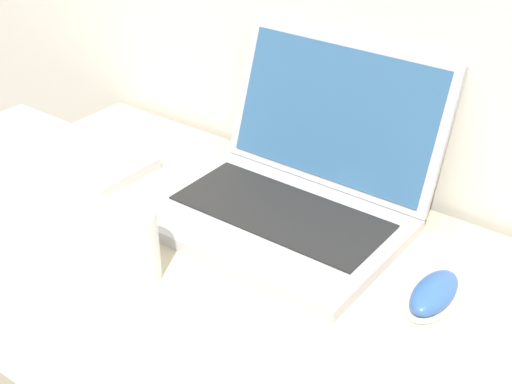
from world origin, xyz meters
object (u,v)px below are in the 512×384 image
(computer_mouse, at_px, (434,294))
(laptop, at_px, (295,184))
(drink_cup, at_px, (125,244))
(external_keyboard, at_px, (57,147))

(computer_mouse, bearing_deg, laptop, 164.65)
(laptop, bearing_deg, drink_cup, -108.20)
(computer_mouse, bearing_deg, drink_cup, -150.89)
(laptop, xyz_separation_m, computer_mouse, (0.28, -0.08, -0.04))
(laptop, relative_size, external_keyboard, 0.97)
(laptop, xyz_separation_m, drink_cup, (-0.09, -0.28, 0.00))
(drink_cup, bearing_deg, computer_mouse, 29.11)
(drink_cup, distance_m, computer_mouse, 0.42)
(laptop, height_order, computer_mouse, laptop)
(laptop, distance_m, external_keyboard, 0.48)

